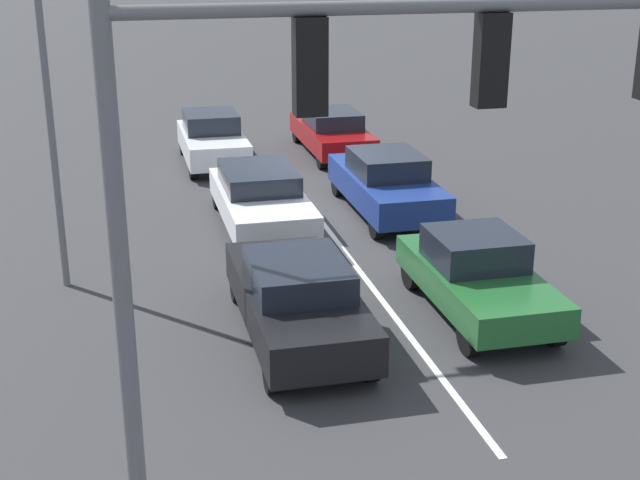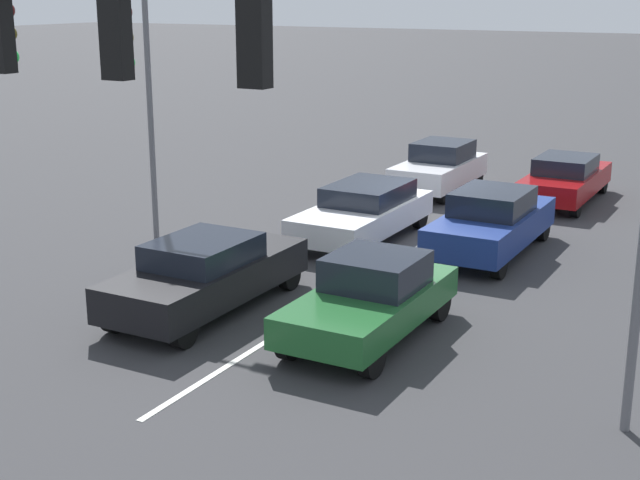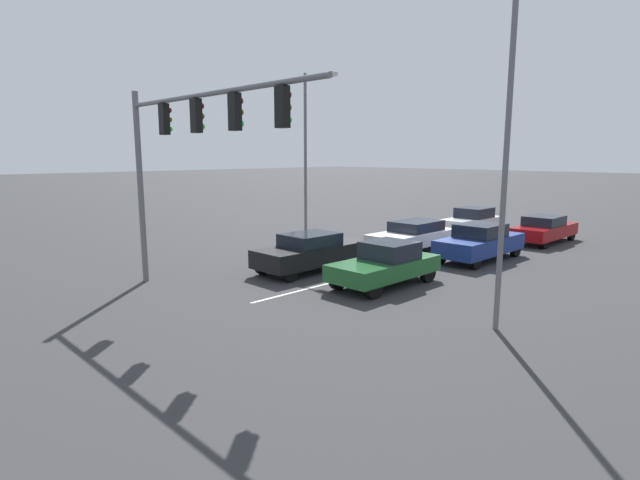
{
  "view_description": "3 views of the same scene",
  "coord_description": "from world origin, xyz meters",
  "px_view_note": "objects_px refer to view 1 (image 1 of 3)",
  "views": [
    {
      "loc": [
        4.82,
        20.53,
        6.81
      ],
      "look_at": [
        1.24,
        5.59,
        1.36
      ],
      "focal_mm": 50.0,
      "sensor_mm": 36.0,
      "label": 1
    },
    {
      "loc": [
        -7.95,
        20.08,
        6.03
      ],
      "look_at": [
        0.06,
        5.49,
        1.37
      ],
      "focal_mm": 50.0,
      "sensor_mm": 36.0,
      "label": 2
    },
    {
      "loc": [
        -11.8,
        19.72,
        4.42
      ],
      "look_at": [
        0.69,
        7.45,
        1.43
      ],
      "focal_mm": 28.0,
      "sensor_mm": 36.0,
      "label": 3
    }
  ],
  "objects_px": {
    "car_black_midlane_front": "(297,298)",
    "car_navy_leftlane_second": "(386,183)",
    "car_darkgreen_leftlane_front": "(477,275)",
    "street_lamp_right_shoulder": "(55,46)",
    "car_maroon_leftlane_third": "(332,132)",
    "car_silver_midlane_second": "(261,197)",
    "traffic_signal_gantry": "(427,122)",
    "car_white_midlane_third": "(212,139)"
  },
  "relations": [
    {
      "from": "car_darkgreen_leftlane_front",
      "to": "car_white_midlane_third",
      "type": "xyz_separation_m",
      "value": [
        3.4,
        -12.03,
        0.02
      ]
    },
    {
      "from": "traffic_signal_gantry",
      "to": "car_white_midlane_third",
      "type": "bearing_deg",
      "value": -89.27
    },
    {
      "from": "car_white_midlane_third",
      "to": "car_maroon_leftlane_third",
      "type": "height_order",
      "value": "car_white_midlane_third"
    },
    {
      "from": "car_black_midlane_front",
      "to": "car_white_midlane_third",
      "type": "bearing_deg",
      "value": -90.15
    },
    {
      "from": "car_navy_leftlane_second",
      "to": "car_maroon_leftlane_third",
      "type": "relative_size",
      "value": 1.02
    },
    {
      "from": "car_black_midlane_front",
      "to": "car_navy_leftlane_second",
      "type": "distance_m",
      "value": 7.36
    },
    {
      "from": "car_silver_midlane_second",
      "to": "car_white_midlane_third",
      "type": "bearing_deg",
      "value": -86.36
    },
    {
      "from": "car_navy_leftlane_second",
      "to": "street_lamp_right_shoulder",
      "type": "relative_size",
      "value": 0.57
    },
    {
      "from": "street_lamp_right_shoulder",
      "to": "car_maroon_leftlane_third",
      "type": "bearing_deg",
      "value": -129.37
    },
    {
      "from": "car_black_midlane_front",
      "to": "car_darkgreen_leftlane_front",
      "type": "height_order",
      "value": "car_darkgreen_leftlane_front"
    },
    {
      "from": "car_darkgreen_leftlane_front",
      "to": "car_maroon_leftlane_third",
      "type": "height_order",
      "value": "car_darkgreen_leftlane_front"
    },
    {
      "from": "traffic_signal_gantry",
      "to": "street_lamp_right_shoulder",
      "type": "distance_m",
      "value": 9.63
    },
    {
      "from": "car_maroon_leftlane_third",
      "to": "car_white_midlane_third",
      "type": "bearing_deg",
      "value": 6.14
    },
    {
      "from": "car_darkgreen_leftlane_front",
      "to": "car_navy_leftlane_second",
      "type": "relative_size",
      "value": 0.9
    },
    {
      "from": "car_darkgreen_leftlane_front",
      "to": "traffic_signal_gantry",
      "type": "relative_size",
      "value": 0.45
    },
    {
      "from": "car_darkgreen_leftlane_front",
      "to": "car_silver_midlane_second",
      "type": "distance_m",
      "value": 6.59
    },
    {
      "from": "car_maroon_leftlane_third",
      "to": "car_darkgreen_leftlane_front",
      "type": "bearing_deg",
      "value": 88.18
    },
    {
      "from": "car_darkgreen_leftlane_front",
      "to": "car_maroon_leftlane_third",
      "type": "xyz_separation_m",
      "value": [
        -0.39,
        -12.44,
        -0.05
      ]
    },
    {
      "from": "car_black_midlane_front",
      "to": "car_silver_midlane_second",
      "type": "height_order",
      "value": "car_black_midlane_front"
    },
    {
      "from": "car_navy_leftlane_second",
      "to": "traffic_signal_gantry",
      "type": "distance_m",
      "value": 12.89
    },
    {
      "from": "car_maroon_leftlane_third",
      "to": "street_lamp_right_shoulder",
      "type": "distance_m",
      "value": 12.63
    },
    {
      "from": "car_darkgreen_leftlane_front",
      "to": "car_navy_leftlane_second",
      "type": "xyz_separation_m",
      "value": [
        -0.2,
        -6.17,
        0.03
      ]
    },
    {
      "from": "car_white_midlane_third",
      "to": "traffic_signal_gantry",
      "type": "relative_size",
      "value": 0.44
    },
    {
      "from": "car_black_midlane_front",
      "to": "car_silver_midlane_second",
      "type": "distance_m",
      "value": 6.12
    },
    {
      "from": "car_silver_midlane_second",
      "to": "car_black_midlane_front",
      "type": "bearing_deg",
      "value": 86.03
    },
    {
      "from": "car_darkgreen_leftlane_front",
      "to": "car_white_midlane_third",
      "type": "relative_size",
      "value": 1.02
    },
    {
      "from": "car_white_midlane_third",
      "to": "traffic_signal_gantry",
      "type": "bearing_deg",
      "value": 90.73
    },
    {
      "from": "car_navy_leftlane_second",
      "to": "car_silver_midlane_second",
      "type": "bearing_deg",
      "value": 5.4
    },
    {
      "from": "car_navy_leftlane_second",
      "to": "car_maroon_leftlane_third",
      "type": "xyz_separation_m",
      "value": [
        -0.2,
        -6.26,
        -0.08
      ]
    },
    {
      "from": "car_black_midlane_front",
      "to": "car_silver_midlane_second",
      "type": "xyz_separation_m",
      "value": [
        -0.42,
        -6.1,
        -0.01
      ]
    },
    {
      "from": "car_silver_midlane_second",
      "to": "car_navy_leftlane_second",
      "type": "height_order",
      "value": "car_navy_leftlane_second"
    },
    {
      "from": "car_silver_midlane_second",
      "to": "street_lamp_right_shoulder",
      "type": "relative_size",
      "value": 0.57
    },
    {
      "from": "car_navy_leftlane_second",
      "to": "car_darkgreen_leftlane_front",
      "type": "bearing_deg",
      "value": 88.16
    },
    {
      "from": "car_black_midlane_front",
      "to": "street_lamp_right_shoulder",
      "type": "xyz_separation_m",
      "value": [
        3.78,
        -3.41,
        3.97
      ]
    },
    {
      "from": "car_navy_leftlane_second",
      "to": "car_white_midlane_third",
      "type": "distance_m",
      "value": 6.87
    },
    {
      "from": "car_silver_midlane_second",
      "to": "car_maroon_leftlane_third",
      "type": "distance_m",
      "value": 7.39
    },
    {
      "from": "traffic_signal_gantry",
      "to": "car_navy_leftlane_second",
      "type": "bearing_deg",
      "value": -106.02
    },
    {
      "from": "car_navy_leftlane_second",
      "to": "street_lamp_right_shoulder",
      "type": "xyz_separation_m",
      "value": [
        7.4,
        3.0,
        3.93
      ]
    },
    {
      "from": "car_maroon_leftlane_third",
      "to": "street_lamp_right_shoulder",
      "type": "height_order",
      "value": "street_lamp_right_shoulder"
    },
    {
      "from": "car_white_midlane_third",
      "to": "car_maroon_leftlane_third",
      "type": "xyz_separation_m",
      "value": [
        -3.79,
        -0.41,
        -0.06
      ]
    },
    {
      "from": "car_navy_leftlane_second",
      "to": "street_lamp_right_shoulder",
      "type": "height_order",
      "value": "street_lamp_right_shoulder"
    },
    {
      "from": "car_navy_leftlane_second",
      "to": "street_lamp_right_shoulder",
      "type": "distance_m",
      "value": 8.9
    }
  ]
}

